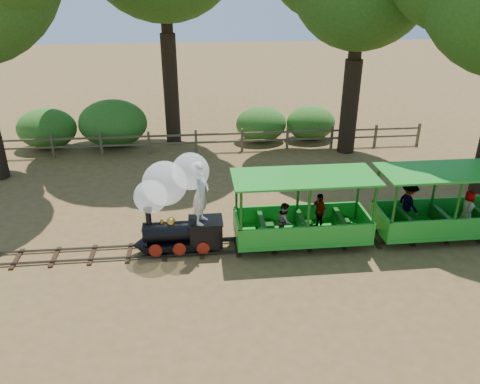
{
  "coord_description": "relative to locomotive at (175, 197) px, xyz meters",
  "views": [
    {
      "loc": [
        -1.07,
        -11.28,
        7.0
      ],
      "look_at": [
        0.14,
        0.5,
        1.51
      ],
      "focal_mm": 35.0,
      "sensor_mm": 36.0,
      "label": 1
    }
  ],
  "objects": [
    {
      "name": "ground",
      "position": [
        1.66,
        -0.06,
        -1.64
      ],
      "size": [
        90.0,
        90.0,
        0.0
      ],
      "primitive_type": "plane",
      "color": "olive",
      "rests_on": "ground"
    },
    {
      "name": "track",
      "position": [
        1.66,
        -0.06,
        -1.57
      ],
      "size": [
        22.0,
        1.0,
        0.1
      ],
      "color": "#3F3D3A",
      "rests_on": "ground"
    },
    {
      "name": "locomotive",
      "position": [
        0.0,
        0.0,
        0.0
      ],
      "size": [
        2.51,
        1.18,
        2.88
      ],
      "color": "black",
      "rests_on": "ground"
    },
    {
      "name": "carriage_front",
      "position": [
        3.48,
        -0.06,
        -0.84
      ],
      "size": [
        3.9,
        1.59,
        2.03
      ],
      "color": "green",
      "rests_on": "track"
    },
    {
      "name": "carriage_rear",
      "position": [
        7.48,
        -0.01,
        -0.81
      ],
      "size": [
        3.9,
        1.59,
        2.03
      ],
      "color": "green",
      "rests_on": "track"
    },
    {
      "name": "fence",
      "position": [
        1.66,
        7.94,
        -1.06
      ],
      "size": [
        18.1,
        0.1,
        1.0
      ],
      "color": "brown",
      "rests_on": "ground"
    },
    {
      "name": "shrub_west",
      "position": [
        -5.84,
        9.24,
        -0.75
      ],
      "size": [
        2.57,
        1.97,
        1.78
      ],
      "primitive_type": "ellipsoid",
      "color": "#2D6B1E",
      "rests_on": "ground"
    },
    {
      "name": "shrub_mid_w",
      "position": [
        -2.97,
        9.24,
        -0.59
      ],
      "size": [
        3.01,
        2.32,
        2.09
      ],
      "primitive_type": "ellipsoid",
      "color": "#2D6B1E",
      "rests_on": "ground"
    },
    {
      "name": "shrub_mid_e",
      "position": [
        3.68,
        9.24,
        -0.83
      ],
      "size": [
        2.32,
        1.79,
        1.61
      ],
      "primitive_type": "ellipsoid",
      "color": "#2D6B1E",
      "rests_on": "ground"
    },
    {
      "name": "shrub_east",
      "position": [
        6.0,
        9.24,
        -0.85
      ],
      "size": [
        2.27,
        1.75,
        1.57
      ],
      "primitive_type": "ellipsoid",
      "color": "#2D6B1E",
      "rests_on": "ground"
    }
  ]
}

